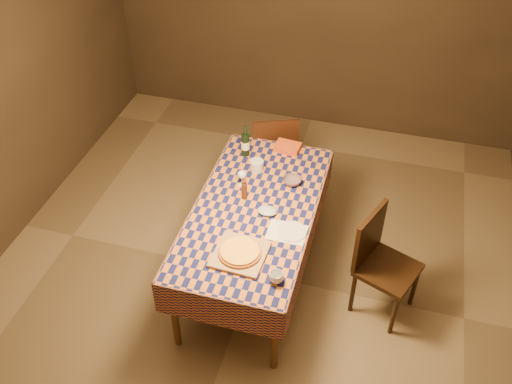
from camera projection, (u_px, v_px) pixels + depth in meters
The scene contains 16 objects.
room at pixel (254, 149), 4.07m from camera, with size 5.00×5.10×2.70m.
dining_table at pixel (254, 216), 4.50m from camera, with size 0.94×1.84×0.77m.
cutting_board at pixel (240, 254), 4.07m from camera, with size 0.37×0.37×0.02m, color #A2784C.
pizza at pixel (240, 252), 4.05m from camera, with size 0.34×0.34×0.03m.
pepper_mill at pixel (244, 190), 4.48m from camera, with size 0.05×0.05×0.19m.
bowl at pixel (292, 181), 4.67m from camera, with size 0.15×0.15×0.05m, color #644954.
wine_glass at pixel (242, 175), 4.60m from camera, with size 0.07×0.07×0.14m.
wine_bottle at pixel (245, 144), 4.91m from camera, with size 0.09×0.09×0.29m.
deli_tub at pixel (257, 165), 4.79m from camera, with size 0.11×0.11×0.09m, color silver.
takeout_container at pixel (288, 147), 5.02m from camera, with size 0.22×0.15×0.05m, color #C14319.
white_plate at pixel (292, 231), 4.25m from camera, with size 0.22×0.22×0.01m, color silver.
tumbler at pixel (276, 277), 3.87m from camera, with size 0.10×0.10×0.08m, color silver.
flour_patch at pixel (287, 232), 4.25m from camera, with size 0.29×0.22×0.00m, color silver.
flour_bag at pixel (267, 211), 4.40m from camera, with size 0.15×0.11×0.04m, color #94A6BD.
chair_far at pixel (274, 150), 5.44m from camera, with size 0.55×0.55×0.93m.
chair_right at pixel (380, 258), 4.38m from camera, with size 0.55×0.55×0.93m.
Camera 1 is at (0.89, -3.16, 3.77)m, focal length 40.00 mm.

